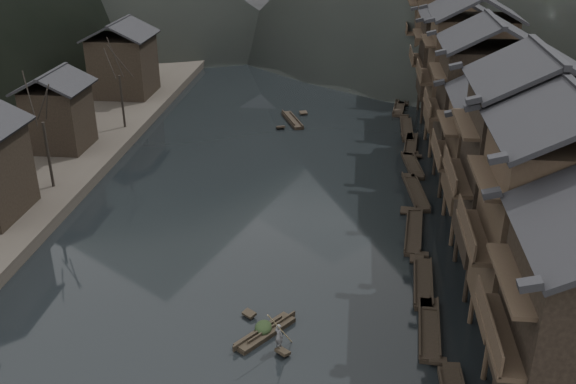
# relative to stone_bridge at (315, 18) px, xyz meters

# --- Properties ---
(water) EXTENTS (300.00, 300.00, 0.00)m
(water) POSITION_rel_stone_bridge_xyz_m (0.00, -72.00, -5.11)
(water) COLOR black
(water) RESTS_ON ground
(left_bank) EXTENTS (40.00, 200.00, 1.20)m
(left_bank) POSITION_rel_stone_bridge_xyz_m (-35.00, -32.00, -4.51)
(left_bank) COLOR #2D2823
(left_bank) RESTS_ON ground
(stilt_houses) EXTENTS (9.00, 67.60, 15.45)m
(stilt_houses) POSITION_rel_stone_bridge_xyz_m (17.28, -52.46, 3.85)
(stilt_houses) COLOR black
(stilt_houses) RESTS_ON ground
(left_houses) EXTENTS (8.10, 53.20, 8.73)m
(left_houses) POSITION_rel_stone_bridge_xyz_m (-20.50, -51.88, 0.55)
(left_houses) COLOR black
(left_houses) RESTS_ON left_bank
(bare_trees) EXTENTS (3.95, 44.04, 7.91)m
(bare_trees) POSITION_rel_stone_bridge_xyz_m (-17.00, -59.98, 1.61)
(bare_trees) COLOR black
(bare_trees) RESTS_ON left_bank
(moored_sampans) EXTENTS (2.81, 67.75, 0.47)m
(moored_sampans) POSITION_rel_stone_bridge_xyz_m (12.20, -47.50, -4.91)
(moored_sampans) COLOR black
(moored_sampans) RESTS_ON water
(midriver_boats) EXTENTS (10.70, 20.35, 0.45)m
(midriver_boats) POSITION_rel_stone_bridge_xyz_m (3.67, -28.39, -4.91)
(midriver_boats) COLOR black
(midriver_boats) RESTS_ON water
(stone_bridge) EXTENTS (40.00, 6.00, 9.00)m
(stone_bridge) POSITION_rel_stone_bridge_xyz_m (0.00, 0.00, 0.00)
(stone_bridge) COLOR #4C4C4F
(stone_bridge) RESTS_ON ground
(hero_sampan) EXTENTS (3.32, 4.12, 0.43)m
(hero_sampan) POSITION_rel_stone_bridge_xyz_m (2.42, -73.04, -4.91)
(hero_sampan) COLOR black
(hero_sampan) RESTS_ON water
(cargo_heap) EXTENTS (1.00, 1.31, 0.60)m
(cargo_heap) POSITION_rel_stone_bridge_xyz_m (2.29, -72.87, -4.38)
(cargo_heap) COLOR black
(cargo_heap) RESTS_ON hero_sampan
(boatman) EXTENTS (0.68, 0.64, 1.56)m
(boatman) POSITION_rel_stone_bridge_xyz_m (3.36, -74.32, -3.90)
(boatman) COLOR #545557
(boatman) RESTS_ON hero_sampan
(bamboo_pole) EXTENTS (1.32, 2.38, 3.79)m
(bamboo_pole) POSITION_rel_stone_bridge_xyz_m (3.56, -74.32, -1.23)
(bamboo_pole) COLOR #8C7A51
(bamboo_pole) RESTS_ON boatman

